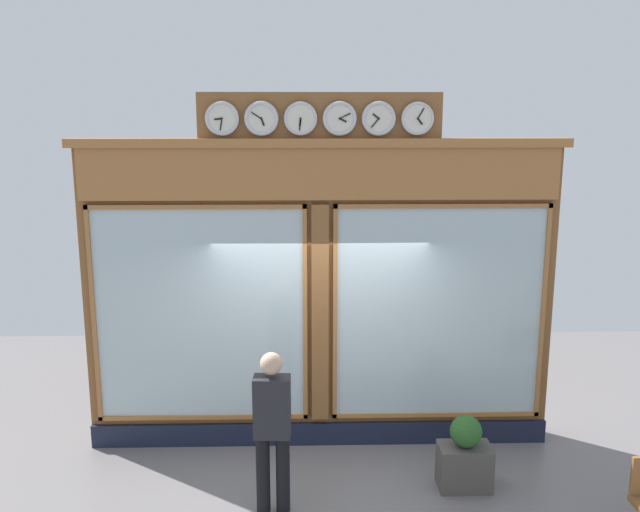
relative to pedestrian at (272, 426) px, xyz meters
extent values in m
cube|color=brown|center=(-0.51, -1.57, 0.86)|extent=(5.51, 0.30, 3.58)
cube|color=#191E33|center=(-0.51, -1.40, -0.79)|extent=(5.51, 0.08, 0.28)
cube|color=#A56936|center=(-0.51, -1.38, 2.36)|extent=(5.40, 0.08, 0.58)
cube|color=#A56936|center=(-0.51, -1.40, 2.70)|extent=(5.62, 0.20, 0.10)
cube|color=silver|center=(-1.91, -1.41, 0.72)|extent=(2.40, 0.02, 2.50)
cube|color=#A56936|center=(-1.91, -1.39, 1.99)|extent=(2.50, 0.04, 0.05)
cube|color=#A56936|center=(-1.91, -1.39, -0.56)|extent=(2.50, 0.04, 0.05)
cube|color=#A56936|center=(-3.14, -1.39, 0.72)|extent=(0.05, 0.04, 2.60)
cube|color=#A56936|center=(-0.68, -1.39, 0.72)|extent=(0.05, 0.04, 2.60)
cube|color=silver|center=(0.89, -1.41, 0.72)|extent=(2.40, 0.02, 2.50)
cube|color=#A56936|center=(0.89, -1.39, 1.99)|extent=(2.50, 0.04, 0.05)
cube|color=#A56936|center=(0.89, -1.39, -0.56)|extent=(2.50, 0.04, 0.05)
cube|color=#A56936|center=(2.12, -1.39, 0.72)|extent=(0.05, 0.04, 2.60)
cube|color=#A56936|center=(-0.33, -1.39, 0.72)|extent=(0.05, 0.04, 2.60)
cube|color=brown|center=(-0.51, -1.39, 0.72)|extent=(0.20, 0.10, 2.60)
cube|color=brown|center=(-0.51, -1.44, 2.97)|extent=(2.72, 0.06, 0.57)
cylinder|color=silver|center=(-1.58, -1.36, 2.97)|extent=(0.30, 0.02, 0.30)
torus|color=silver|center=(-1.58, -1.36, 2.97)|extent=(0.36, 0.03, 0.36)
cube|color=black|center=(-1.61, -1.35, 2.94)|extent=(0.07, 0.01, 0.08)
cube|color=black|center=(-1.62, -1.35, 3.02)|extent=(0.08, 0.01, 0.12)
sphere|color=black|center=(-1.58, -1.35, 2.97)|extent=(0.02, 0.02, 0.02)
cylinder|color=silver|center=(-1.15, -1.36, 2.97)|extent=(0.30, 0.02, 0.30)
torus|color=silver|center=(-1.15, -1.36, 2.97)|extent=(0.38, 0.05, 0.38)
cube|color=black|center=(-1.12, -1.35, 2.99)|extent=(0.08, 0.01, 0.06)
cube|color=black|center=(-1.11, -1.35, 2.92)|extent=(0.09, 0.01, 0.11)
sphere|color=black|center=(-1.15, -1.35, 2.97)|extent=(0.02, 0.02, 0.02)
cylinder|color=silver|center=(-0.72, -1.36, 2.97)|extent=(0.30, 0.02, 0.30)
torus|color=silver|center=(-0.72, -1.36, 2.97)|extent=(0.38, 0.05, 0.38)
cube|color=black|center=(-0.76, -1.35, 2.95)|extent=(0.08, 0.01, 0.05)
cube|color=black|center=(-0.78, -1.35, 3.00)|extent=(0.12, 0.01, 0.07)
sphere|color=black|center=(-0.72, -1.35, 2.97)|extent=(0.02, 0.02, 0.02)
cylinder|color=silver|center=(-0.29, -1.36, 2.97)|extent=(0.30, 0.02, 0.30)
torus|color=silver|center=(-0.29, -1.36, 2.97)|extent=(0.37, 0.04, 0.37)
cube|color=black|center=(-0.29, -1.35, 2.93)|extent=(0.03, 0.01, 0.08)
cube|color=black|center=(-0.29, -1.35, 2.90)|extent=(0.02, 0.01, 0.13)
sphere|color=black|center=(-0.29, -1.35, 2.97)|extent=(0.02, 0.02, 0.02)
cylinder|color=silver|center=(0.14, -1.36, 2.97)|extent=(0.30, 0.02, 0.30)
torus|color=silver|center=(0.14, -1.36, 2.97)|extent=(0.38, 0.05, 0.38)
cube|color=black|center=(0.12, -1.35, 2.93)|extent=(0.05, 0.01, 0.08)
cube|color=black|center=(0.19, -1.35, 3.00)|extent=(0.12, 0.01, 0.08)
sphere|color=black|center=(0.14, -1.35, 2.97)|extent=(0.02, 0.02, 0.02)
cylinder|color=silver|center=(0.57, -1.36, 2.97)|extent=(0.30, 0.02, 0.30)
torus|color=silver|center=(0.57, -1.36, 2.97)|extent=(0.37, 0.04, 0.37)
cube|color=black|center=(0.61, -1.35, 2.96)|extent=(0.08, 0.01, 0.03)
cube|color=black|center=(0.58, -1.35, 2.91)|extent=(0.03, 0.01, 0.13)
sphere|color=black|center=(0.57, -1.35, 2.97)|extent=(0.02, 0.02, 0.02)
cylinder|color=black|center=(0.10, -0.01, -0.52)|extent=(0.14, 0.14, 0.82)
cylinder|color=black|center=(-0.10, 0.01, -0.52)|extent=(0.14, 0.14, 0.82)
cube|color=#232328|center=(0.00, 0.00, 0.20)|extent=(0.37, 0.24, 0.62)
sphere|color=tan|center=(0.00, 0.00, 0.65)|extent=(0.22, 0.22, 0.22)
cube|color=#4C4742|center=(-2.03, -0.39, -0.69)|extent=(0.56, 0.36, 0.48)
sphere|color=#285623|center=(-2.03, -0.39, -0.28)|extent=(0.34, 0.34, 0.34)
camera|label=1|loc=(-0.32, 6.24, 3.03)|focal=38.20mm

